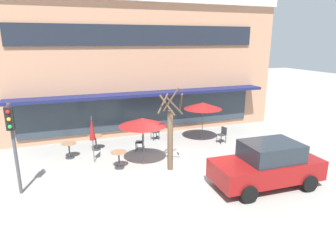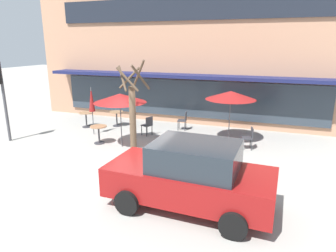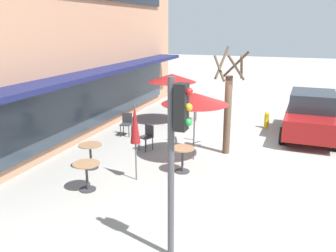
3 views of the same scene
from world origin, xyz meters
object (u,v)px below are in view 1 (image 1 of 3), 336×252
object	(u,v)px
cafe_table_streetside	(69,148)
cafe_chair_1	(156,131)
fire_hydrant	(254,159)
parked_sedan	(267,165)
cafe_table_near_wall	(119,157)
cafe_table_by_tree	(96,140)
traffic_light_pole	(12,135)
street_tree	(170,134)
patio_umbrella_corner_open	(143,122)
cafe_chair_2	(223,134)
patio_umbrella_green_folded	(203,106)
cafe_chair_0	(141,141)
patio_umbrella_cream_folded	(92,129)

from	to	relation	value
cafe_table_streetside	cafe_chair_1	size ratio (longest dim) A/B	0.85
cafe_chair_1	fire_hydrant	xyz separation A→B (m)	(2.93, -5.13, -0.17)
cafe_chair_1	parked_sedan	bearing A→B (deg)	-71.59
cafe_table_near_wall	parked_sedan	size ratio (longest dim) A/B	0.18
cafe_table_by_tree	cafe_chair_1	world-z (taller)	cafe_chair_1
cafe_table_near_wall	traffic_light_pole	bearing A→B (deg)	-164.22
cafe_table_near_wall	street_tree	distance (m)	2.53
cafe_table_by_tree	fire_hydrant	bearing A→B (deg)	-36.19
cafe_table_by_tree	street_tree	bearing A→B (deg)	-52.85
parked_sedan	street_tree	xyz separation A→B (m)	(-2.95, 2.71, 0.75)
patio_umbrella_corner_open	cafe_chair_2	size ratio (longest dim) A/B	2.47
street_tree	cafe_table_by_tree	bearing A→B (deg)	127.15
patio_umbrella_green_folded	traffic_light_pole	distance (m)	9.56
cafe_table_near_wall	cafe_chair_1	bearing A→B (deg)	49.14
parked_sedan	fire_hydrant	size ratio (longest dim) A/B	6.04
cafe_table_near_wall	cafe_table_streetside	distance (m)	2.84
cafe_chair_0	cafe_chair_1	world-z (taller)	same
patio_umbrella_green_folded	street_tree	size ratio (longest dim) A/B	0.62
patio_umbrella_green_folded	traffic_light_pole	size ratio (longest dim) A/B	0.65
patio_umbrella_green_folded	fire_hydrant	xyz separation A→B (m)	(0.58, -4.06, -1.67)
patio_umbrella_cream_folded	cafe_chair_1	bearing A→B (deg)	29.76
cafe_table_by_tree	cafe_chair_2	world-z (taller)	cafe_chair_2
patio_umbrella_green_folded	fire_hydrant	bearing A→B (deg)	-81.91
fire_hydrant	cafe_chair_2	bearing A→B (deg)	84.34
cafe_table_by_tree	traffic_light_pole	distance (m)	5.29
patio_umbrella_corner_open	cafe_chair_1	xyz separation A→B (m)	(1.66, 3.22, -1.50)
cafe_table_near_wall	patio_umbrella_corner_open	xyz separation A→B (m)	(1.10, -0.03, 1.51)
cafe_chair_0	cafe_chair_2	bearing A→B (deg)	-4.26
cafe_table_near_wall	fire_hydrant	bearing A→B (deg)	-18.81
street_tree	cafe_chair_1	bearing A→B (deg)	80.64
cafe_table_streetside	fire_hydrant	size ratio (longest dim) A/B	1.08
cafe_chair_0	traffic_light_pole	world-z (taller)	traffic_light_pole
cafe_chair_1	cafe_table_streetside	bearing A→B (deg)	-166.00
patio_umbrella_cream_folded	traffic_light_pole	xyz separation A→B (m)	(-2.91, -2.15, 0.67)
cafe_chair_1	patio_umbrella_corner_open	bearing A→B (deg)	-117.20
patio_umbrella_cream_folded	street_tree	world-z (taller)	street_tree
fire_hydrant	cafe_table_near_wall	bearing A→B (deg)	161.19
traffic_light_pole	fire_hydrant	world-z (taller)	traffic_light_pole
patio_umbrella_corner_open	fire_hydrant	distance (m)	5.24
cafe_table_by_tree	patio_umbrella_cream_folded	bearing A→B (deg)	-100.36
cafe_table_near_wall	cafe_chair_2	distance (m)	6.19
cafe_table_by_tree	parked_sedan	distance (m)	8.53
cafe_table_near_wall	parked_sedan	bearing A→B (deg)	-35.82
patio_umbrella_green_folded	patio_umbrella_corner_open	distance (m)	4.56
patio_umbrella_corner_open	cafe_chair_1	distance (m)	3.92
patio_umbrella_green_folded	street_tree	world-z (taller)	street_tree
cafe_table_near_wall	traffic_light_pole	world-z (taller)	traffic_light_pole
fire_hydrant	patio_umbrella_green_folded	bearing A→B (deg)	98.09
fire_hydrant	cafe_chair_0	bearing A→B (deg)	138.68
cafe_table_by_tree	cafe_chair_2	size ratio (longest dim) A/B	0.85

